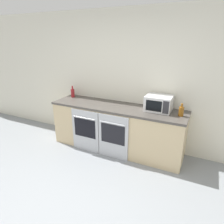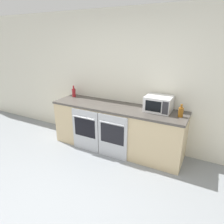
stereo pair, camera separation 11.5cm
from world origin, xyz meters
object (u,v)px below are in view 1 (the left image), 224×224
(microwave, at_px, (159,103))
(oven_right, at_px, (113,137))
(bottle_red, at_px, (73,93))
(oven_left, at_px, (85,131))
(bottle_amber, at_px, (181,111))

(microwave, bearing_deg, oven_right, -145.48)
(microwave, height_order, bottle_red, microwave)
(microwave, relative_size, bottle_red, 1.83)
(oven_right, relative_size, bottle_red, 3.41)
(oven_left, bearing_deg, microwave, 20.02)
(oven_left, relative_size, bottle_amber, 3.91)
(oven_left, bearing_deg, oven_right, 0.00)
(oven_left, relative_size, bottle_red, 3.41)
(oven_right, distance_m, bottle_red, 1.42)
(bottle_amber, bearing_deg, microwave, 164.11)
(bottle_amber, height_order, bottle_red, bottle_red)
(oven_right, height_order, bottle_red, bottle_red)
(oven_left, distance_m, bottle_amber, 1.77)
(oven_left, bearing_deg, bottle_amber, 11.76)
(oven_left, height_order, bottle_red, bottle_red)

